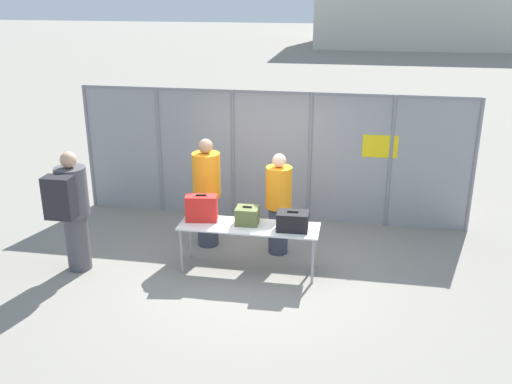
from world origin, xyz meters
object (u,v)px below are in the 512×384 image
at_px(suitcase_red, 202,208).
at_px(suitcase_black, 293,221).
at_px(security_worker_far, 207,192).
at_px(utility_trailer, 383,179).
at_px(traveler_hooded, 71,208).
at_px(security_worker_near, 279,203).
at_px(inspection_table, 249,229).
at_px(suitcase_olive, 247,216).

bearing_deg(suitcase_red, suitcase_black, -4.32).
xyz_separation_m(security_worker_far, utility_trailer, (2.92, 2.77, -0.53)).
height_order(traveler_hooded, security_worker_near, traveler_hooded).
distance_m(inspection_table, suitcase_black, 0.69).
height_order(inspection_table, traveler_hooded, traveler_hooded).
xyz_separation_m(suitcase_olive, utility_trailer, (2.12, 3.48, -0.45)).
bearing_deg(inspection_table, suitcase_olive, 115.48).
bearing_deg(security_worker_near, suitcase_black, 132.64).
distance_m(inspection_table, traveler_hooded, 2.62).
xyz_separation_m(traveler_hooded, security_worker_far, (1.72, 1.24, -0.08)).
bearing_deg(security_worker_near, suitcase_red, 48.91).
bearing_deg(security_worker_far, inspection_table, 140.87).
bearing_deg(utility_trailer, suitcase_olive, -121.35).
height_order(suitcase_red, suitcase_olive, suitcase_red).
xyz_separation_m(security_worker_near, utility_trailer, (1.73, 2.86, -0.45)).
bearing_deg(security_worker_near, traveler_hooded, 40.99).
bearing_deg(security_worker_near, security_worker_far, 15.05).
relative_size(traveler_hooded, utility_trailer, 0.49).
distance_m(suitcase_red, utility_trailer, 4.51).
height_order(inspection_table, security_worker_far, security_worker_far).
distance_m(traveler_hooded, security_worker_near, 3.13).
xyz_separation_m(suitcase_red, traveler_hooded, (-1.82, -0.54, 0.09)).
height_order(inspection_table, suitcase_red, suitcase_red).
xyz_separation_m(inspection_table, suitcase_olive, (-0.03, 0.07, 0.19)).
relative_size(security_worker_near, security_worker_far, 0.91).
bearing_deg(inspection_table, suitcase_red, 174.50).
distance_m(suitcase_black, security_worker_far, 1.70).
distance_m(inspection_table, utility_trailer, 4.12).
bearing_deg(traveler_hooded, suitcase_red, 26.81).
bearing_deg(suitcase_olive, inspection_table, -64.52).
distance_m(suitcase_olive, security_worker_far, 1.07).
relative_size(suitcase_black, security_worker_far, 0.25).
distance_m(inspection_table, security_worker_near, 0.79).
xyz_separation_m(suitcase_olive, suitcase_black, (0.69, -0.11, 0.01)).
bearing_deg(suitcase_olive, security_worker_near, 57.87).
bearing_deg(inspection_table, traveler_hooded, -169.69).
bearing_deg(suitcase_olive, suitcase_red, -179.80).
bearing_deg(suitcase_red, traveler_hooded, -163.61).
bearing_deg(suitcase_red, inspection_table, -5.50).
xyz_separation_m(suitcase_olive, traveler_hooded, (-2.53, -0.54, 0.16)).
distance_m(security_worker_near, security_worker_far, 1.20).
bearing_deg(inspection_table, utility_trailer, 59.60).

